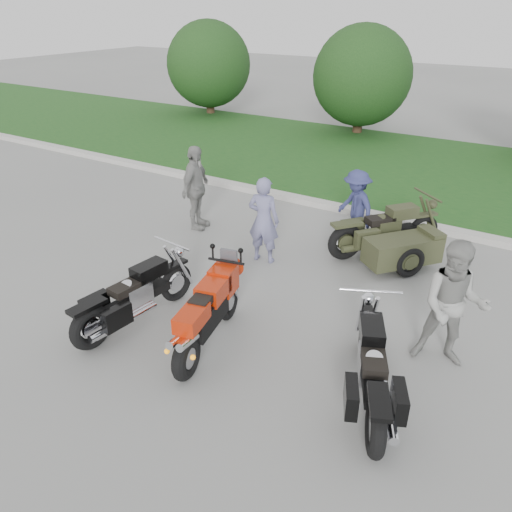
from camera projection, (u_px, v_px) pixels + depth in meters
The scene contains 13 objects.
ground at pixel (210, 341), 7.66m from camera, with size 80.00×80.00×0.00m, color gray.
curb at pixel (357, 212), 12.16m from camera, with size 60.00×0.30×0.15m, color #B6B2AB.
grass_strip at pixel (408, 168), 15.29m from camera, with size 60.00×8.00×0.14m, color #2E5B1F.
tree_far_left at pixel (209, 64), 21.55m from camera, with size 3.60×3.60×4.00m.
tree_mid_left at pixel (362, 76), 18.26m from camera, with size 3.60×3.60×4.00m.
sportbike_red at pixel (207, 313), 7.27m from camera, with size 0.71×2.16×1.04m.
cruiser_left at pixel (131, 299), 7.85m from camera, with size 0.50×2.41×0.93m.
cruiser_right at pixel (372, 373), 6.28m from camera, with size 1.19×2.30×0.95m.
cruiser_sidecar at pixel (393, 242), 9.74m from camera, with size 2.10×2.34×0.98m.
person_stripe at pixel (264, 220), 9.66m from camera, with size 0.63×0.42×1.74m, color slate.
person_grey at pixel (454, 306), 6.82m from camera, with size 0.92×0.72×1.90m, color #989892.
person_denim at pixel (356, 207), 10.49m from camera, with size 1.03×0.59×1.59m, color navy.
person_back at pixel (196, 188), 11.07m from camera, with size 1.11×0.46×1.90m, color gray.
Camera 1 is at (3.89, -4.90, 4.67)m, focal length 35.00 mm.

